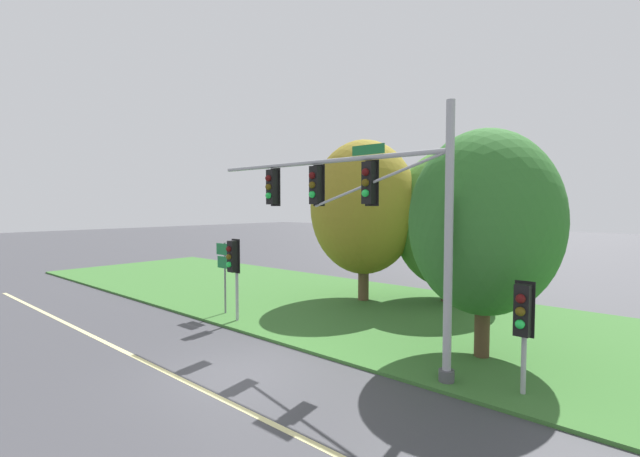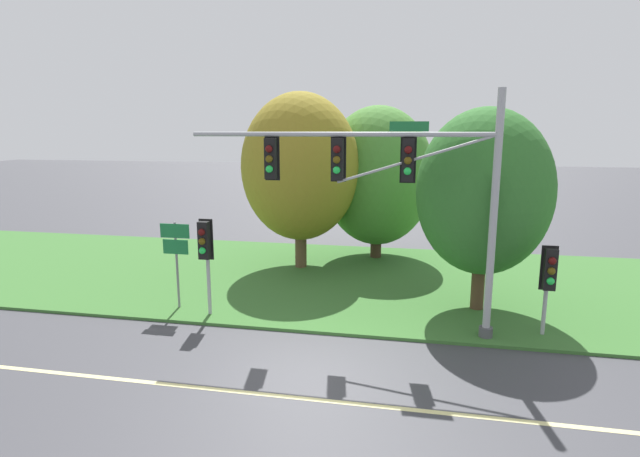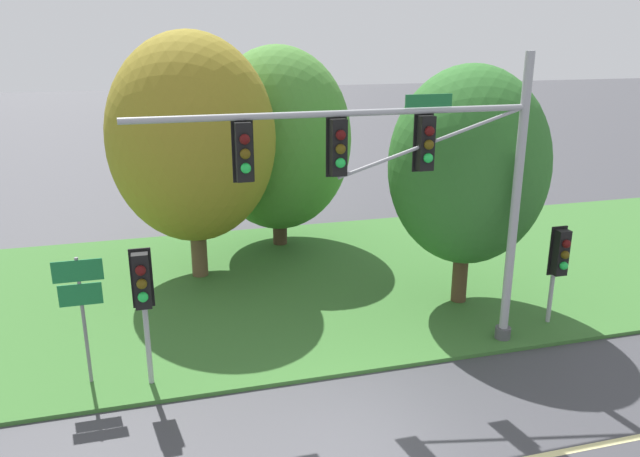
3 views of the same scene
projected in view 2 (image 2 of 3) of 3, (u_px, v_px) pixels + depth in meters
ground_plane at (305, 373)px, 12.80m from camera, size 160.00×160.00×0.00m
lane_stripe at (294, 397)px, 11.64m from camera, size 36.00×0.16×0.01m
grass_verge at (349, 279)px, 20.73m from camera, size 48.00×11.50×0.10m
traffic_signal_mast at (394, 180)px, 14.48m from camera, size 9.19×0.49×7.17m
pedestrian_signal_near_kerb at (549, 274)px, 14.48m from camera, size 0.46×0.55×2.74m
pedestrian_signal_further_along at (205, 246)px, 16.07m from camera, size 0.46×0.55×3.23m
route_sign_post at (176, 249)px, 16.91m from camera, size 1.04×0.08×2.99m
tree_nearest_road at (300, 167)px, 21.58m from camera, size 5.10×5.10×7.65m
tree_left_of_mast at (377, 176)px, 23.40m from camera, size 5.20×5.20×7.16m
tree_behind_signpost at (484, 192)px, 16.43m from camera, size 4.41×4.41×6.79m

